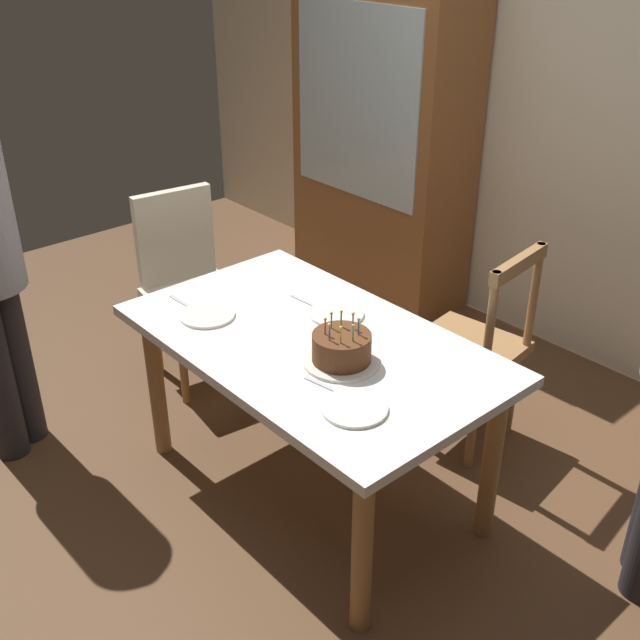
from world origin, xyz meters
name	(u,v)px	position (x,y,z in m)	size (l,w,h in m)	color
ground	(312,487)	(0.00, 0.00, 0.00)	(6.40, 6.40, 0.00)	brown
back_wall	(602,108)	(0.00, 1.85, 1.30)	(6.40, 0.10, 2.60)	beige
dining_table	(311,360)	(0.00, 0.00, 0.63)	(1.47, 0.87, 0.73)	white
birthday_cake	(342,349)	(0.20, -0.03, 0.78)	(0.28, 0.28, 0.18)	silver
plate_near_celebrant	(207,315)	(-0.40, -0.20, 0.73)	(0.22, 0.22, 0.01)	white
plate_far_side	(336,314)	(-0.07, 0.20, 0.73)	(0.22, 0.22, 0.01)	white
plate_near_guest	(354,408)	(0.44, -0.20, 0.73)	(0.22, 0.22, 0.01)	white
fork_near_celebrant	(183,303)	(-0.56, -0.21, 0.73)	(0.18, 0.02, 0.01)	silver
fork_far_side	(307,302)	(-0.23, 0.18, 0.73)	(0.18, 0.02, 0.01)	silver
fork_near_guest	(326,386)	(0.28, -0.18, 0.73)	(0.18, 0.02, 0.01)	silver
chair_spindle_back	(471,350)	(0.18, 0.76, 0.46)	(0.49, 0.49, 0.95)	#9E7042
chair_upholstered	(187,277)	(-1.12, 0.15, 0.53)	(0.50, 0.50, 0.95)	beige
china_cabinet	(382,140)	(-1.17, 1.56, 0.95)	(1.10, 0.45, 1.90)	brown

